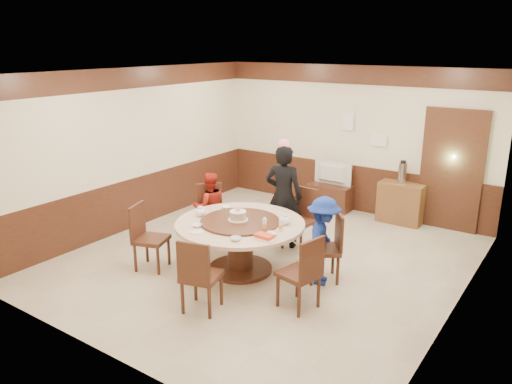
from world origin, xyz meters
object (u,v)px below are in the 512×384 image
Objects in this scene: person_blue at (323,241)px; birthday_cake at (238,215)px; banquet_table at (240,236)px; shrimp_platter at (264,237)px; person_standing at (283,196)px; television at (331,174)px; thermos at (402,173)px; side_cabinet at (401,203)px; person_red at (210,207)px; tv_stand at (330,197)px.

person_blue reaches higher than birthday_cake.
shrimp_platter is at bearing -27.14° from banquet_table.
person_standing is at bearing 35.40° from person_blue.
birthday_cake is at bearing 154.23° from shrimp_platter.
banquet_table is at bearing 87.65° from person_blue.
person_blue is (1.15, 0.34, 0.08)m from banquet_table.
thermos reaches higher than television.
person_blue reaches higher than thermos.
person_red is at bearing -131.59° from side_cabinet.
thermos is at bearing -177.98° from television.
thermos is (0.57, 3.64, 0.16)m from shrimp_platter.
side_cabinet is (0.59, 3.64, -0.40)m from shrimp_platter.
banquet_table reaches higher than side_cabinet.
person_blue is 1.58× the size of television.
birthday_cake reaches higher than banquet_table.
shrimp_platter is at bearing 99.06° from person_standing.
person_blue is at bearing 52.11° from shrimp_platter.
shrimp_platter is (0.63, -1.49, -0.06)m from person_standing.
side_cabinet is 0.57m from thermos.
person_red is (-1.13, 0.68, 0.05)m from banquet_table.
thermos is at bearing 69.62° from birthday_cake.
shrimp_platter reaches higher than tv_stand.
person_red reaches higher than tv_stand.
birthday_cake is 3.58m from side_cabinet.
person_blue is at bearing 16.50° from banquet_table.
person_blue is at bearing -65.44° from tv_stand.
person_red is 2.03m from shrimp_platter.
person_standing reaches higher than person_blue.
person_standing is 2.10× the size of side_cabinet.
shrimp_platter is 0.38× the size of side_cabinet.
person_standing is 1.98× the size of tv_stand.
banquet_table is at bearing -110.15° from side_cabinet.
birthday_cake reaches higher than shrimp_platter.
shrimp_platter is 3.71m from side_cabinet.
television is (-1.35, 2.95, 0.11)m from person_blue.
tv_stand is 1.08× the size of television.
tv_stand is 1.56m from thermos.
person_blue is at bearing -91.31° from side_cabinet.
banquet_table is at bearing -86.57° from tv_stand.
shrimp_platter is (0.67, -0.32, -0.07)m from birthday_cake.
person_blue reaches higher than person_red.
birthday_cake is 0.34× the size of tv_stand.
person_red is at bearing 9.48° from person_standing.
birthday_cake is 3.30m from television.
person_standing is 5.79× the size of birthday_cake.
tv_stand is 2.24× the size of thermos.
birthday_cake is (-0.04, -1.17, 0.01)m from person_standing.
banquet_table is 0.32m from birthday_cake.
person_red is 1.37× the size of tv_stand.
person_blue is 3.24m from television.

